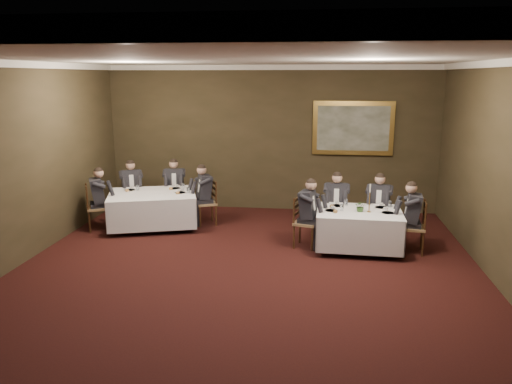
% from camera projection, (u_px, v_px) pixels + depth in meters
% --- Properties ---
extents(ground, '(10.00, 10.00, 0.00)m').
position_uv_depth(ground, '(239.00, 292.00, 7.69)').
color(ground, black).
rests_on(ground, ground).
extents(ceiling, '(8.00, 10.00, 0.10)m').
position_uv_depth(ceiling, '(237.00, 57.00, 6.90)').
color(ceiling, silver).
rests_on(ceiling, back_wall).
extents(back_wall, '(8.00, 0.10, 3.50)m').
position_uv_depth(back_wall, '(271.00, 139.00, 12.13)').
color(back_wall, '#312A18').
rests_on(back_wall, ground).
extents(crown_molding, '(8.00, 10.00, 0.12)m').
position_uv_depth(crown_molding, '(237.00, 62.00, 6.91)').
color(crown_molding, white).
rests_on(crown_molding, back_wall).
extents(table_main, '(1.64, 1.27, 0.67)m').
position_uv_depth(table_main, '(359.00, 227.00, 9.46)').
color(table_main, black).
rests_on(table_main, ground).
extents(table_second, '(2.19, 1.90, 0.67)m').
position_uv_depth(table_second, '(153.00, 207.00, 10.90)').
color(table_second, black).
rests_on(table_second, ground).
extents(chair_main_backleft, '(0.46, 0.44, 1.00)m').
position_uv_depth(chair_main_backleft, '(336.00, 222.00, 10.35)').
color(chair_main_backleft, olive).
rests_on(chair_main_backleft, ground).
extents(diner_main_backleft, '(0.44, 0.50, 1.35)m').
position_uv_depth(diner_main_backleft, '(336.00, 212.00, 10.29)').
color(diner_main_backleft, black).
rests_on(diner_main_backleft, chair_main_backleft).
extents(chair_main_backright, '(0.51, 0.50, 1.00)m').
position_uv_depth(chair_main_backright, '(378.00, 224.00, 10.22)').
color(chair_main_backright, olive).
rests_on(chair_main_backright, ground).
extents(diner_main_backright, '(0.49, 0.55, 1.35)m').
position_uv_depth(diner_main_backright, '(378.00, 213.00, 10.16)').
color(diner_main_backright, black).
rests_on(diner_main_backright, chair_main_backright).
extents(chair_main_endleft, '(0.52, 0.53, 1.00)m').
position_uv_depth(chair_main_endleft, '(305.00, 233.00, 9.65)').
color(chair_main_endleft, olive).
rests_on(chair_main_endleft, ground).
extents(diner_main_endleft, '(0.57, 0.51, 1.35)m').
position_uv_depth(diner_main_endleft, '(306.00, 221.00, 9.60)').
color(diner_main_endleft, black).
rests_on(diner_main_endleft, chair_main_endleft).
extents(chair_main_endright, '(0.47, 0.49, 1.00)m').
position_uv_depth(chair_main_endright, '(413.00, 238.00, 9.35)').
color(chair_main_endright, olive).
rests_on(chair_main_endright, ground).
extents(diner_main_endright, '(0.53, 0.46, 1.35)m').
position_uv_depth(diner_main_endright, '(413.00, 226.00, 9.30)').
color(diner_main_endright, black).
rests_on(diner_main_endright, chair_main_endright).
extents(chair_sec_backleft, '(0.58, 0.57, 1.00)m').
position_uv_depth(chair_sec_backleft, '(132.00, 204.00, 11.77)').
color(chair_sec_backleft, olive).
rests_on(chair_sec_backleft, ground).
extents(diner_sec_backleft, '(0.57, 0.61, 1.35)m').
position_uv_depth(diner_sec_backleft, '(132.00, 195.00, 11.70)').
color(diner_sec_backleft, black).
rests_on(diner_sec_backleft, chair_sec_backleft).
extents(chair_sec_backright, '(0.52, 0.51, 1.00)m').
position_uv_depth(chair_sec_backright, '(175.00, 203.00, 11.94)').
color(chair_sec_backright, olive).
rests_on(chair_sec_backright, ground).
extents(diner_sec_backright, '(0.50, 0.56, 1.35)m').
position_uv_depth(diner_sec_backright, '(175.00, 193.00, 11.87)').
color(diner_sec_backright, black).
rests_on(diner_sec_backright, chair_sec_backright).
extents(chair_sec_endright, '(0.57, 0.58, 1.00)m').
position_uv_depth(chair_sec_endright, '(207.00, 212.00, 11.14)').
color(chair_sec_endright, olive).
rests_on(chair_sec_endright, ground).
extents(diner_sec_endright, '(0.61, 0.57, 1.35)m').
position_uv_depth(diner_sec_endright, '(206.00, 202.00, 11.08)').
color(diner_sec_endright, black).
rests_on(diner_sec_endright, chair_sec_endright).
extents(chair_sec_endleft, '(0.57, 0.58, 1.00)m').
position_uv_depth(chair_sec_endleft, '(97.00, 217.00, 10.73)').
color(chair_sec_endleft, olive).
rests_on(chair_sec_endleft, ground).
extents(diner_sec_endleft, '(0.61, 0.57, 1.35)m').
position_uv_depth(diner_sec_endleft, '(97.00, 207.00, 10.68)').
color(diner_sec_endleft, black).
rests_on(diner_sec_endleft, chair_sec_endleft).
extents(centerpiece, '(0.21, 0.18, 0.23)m').
position_uv_depth(centerpiece, '(361.00, 206.00, 9.32)').
color(centerpiece, '#2D5926').
rests_on(centerpiece, table_main).
extents(candlestick, '(0.08, 0.08, 0.55)m').
position_uv_depth(candlestick, '(369.00, 201.00, 9.28)').
color(candlestick, '#AD7B34').
rests_on(candlestick, table_main).
extents(place_setting_table_main, '(0.33, 0.31, 0.14)m').
position_uv_depth(place_setting_table_main, '(339.00, 204.00, 9.79)').
color(place_setting_table_main, white).
rests_on(place_setting_table_main, table_main).
extents(place_setting_table_second, '(0.33, 0.31, 0.14)m').
position_uv_depth(place_setting_table_second, '(132.00, 188.00, 11.13)').
color(place_setting_table_second, white).
rests_on(place_setting_table_second, table_second).
extents(painting, '(1.89, 0.09, 1.27)m').
position_uv_depth(painting, '(353.00, 128.00, 11.76)').
color(painting, gold).
rests_on(painting, back_wall).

